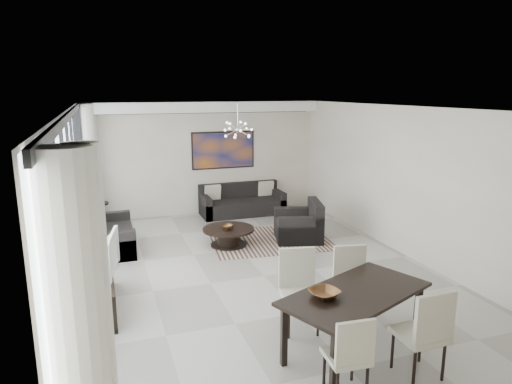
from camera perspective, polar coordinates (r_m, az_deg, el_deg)
name	(u,v)px	position (r m, az deg, el deg)	size (l,w,h in m)	color
room_shell	(290,194)	(7.85, 4.24, -0.21)	(6.00, 9.00, 2.90)	#A8A39B
window_wall	(84,209)	(7.23, -20.70, -1.98)	(0.37, 8.95, 2.90)	white
soffit	(205,107)	(11.62, -6.39, 10.50)	(5.98, 0.40, 0.26)	white
painting	(223,150)	(11.99, -4.10, 5.24)	(1.68, 0.04, 0.98)	#A45516
chandelier	(238,130)	(9.98, -2.29, 7.81)	(0.66, 0.66, 0.71)	silver
rug	(270,240)	(9.97, 1.74, -5.99)	(2.52, 1.94, 0.01)	black
coffee_table	(229,236)	(9.59, -3.45, -5.47)	(1.08, 1.08, 0.38)	black
bowl_coffee	(227,227)	(9.49, -3.59, -4.38)	(0.25, 0.25, 0.08)	brown
sofa_main	(242,204)	(11.98, -1.78, -1.49)	(2.16, 0.88, 0.78)	black
loveseat	(107,237)	(9.76, -18.11, -5.34)	(0.93, 1.65, 0.83)	black
armchair	(300,227)	(9.97, 5.52, -4.32)	(1.19, 1.23, 0.85)	black
side_table	(100,210)	(11.51, -18.88, -2.18)	(0.41, 0.41, 0.56)	black
tv_console	(97,292)	(7.30, -19.24, -11.68)	(0.49, 1.73, 0.54)	black
television	(106,254)	(7.16, -18.28, -7.32)	(0.99, 0.13, 0.57)	gray
dining_table	(355,299)	(5.82, 12.33, -12.88)	(2.14, 1.62, 0.80)	black
dining_chair_sw	(350,352)	(5.11, 11.71, -18.98)	(0.46, 0.46, 0.94)	beige
dining_chair_se	(426,329)	(5.56, 20.53, -15.70)	(0.50, 0.50, 1.09)	beige
dining_chair_nw	(299,283)	(6.33, 5.35, -11.25)	(0.59, 0.59, 1.10)	beige
dining_chair_ne	(351,277)	(6.72, 11.85, -10.37)	(0.56, 0.56, 1.03)	beige
bowl_dining	(324,294)	(5.58, 8.55, -12.44)	(0.35, 0.35, 0.09)	brown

